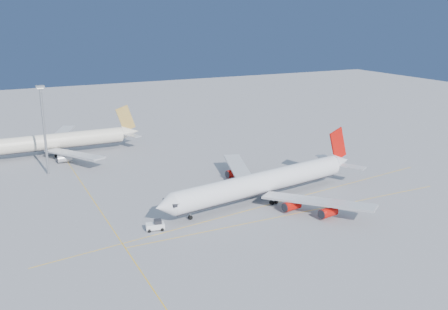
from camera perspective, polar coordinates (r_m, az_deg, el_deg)
ground at (r=135.82m, az=3.68°, el=-4.91°), size 500.00×500.00×0.00m
taxiway_lines at (r=134.98m, az=-3.12°, el=-5.03°), size 118.86×140.00×0.02m
airliner_virgin at (r=133.38m, az=4.77°, el=-3.10°), size 65.48×58.21×16.20m
airliner_etihad at (r=185.68m, az=-18.62°, el=1.49°), size 60.44×56.01×15.82m
pushback_tug at (r=116.87m, az=-7.82°, el=-7.97°), size 4.57×3.26×2.38m
light_mast at (r=160.47m, az=-19.92°, el=3.46°), size 2.39×2.39×27.63m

